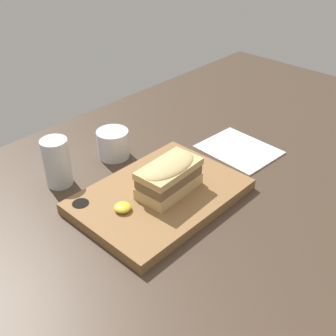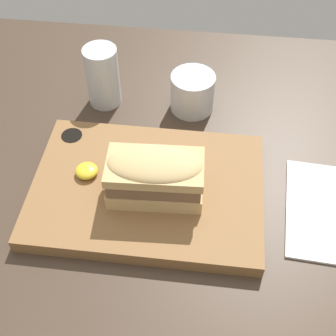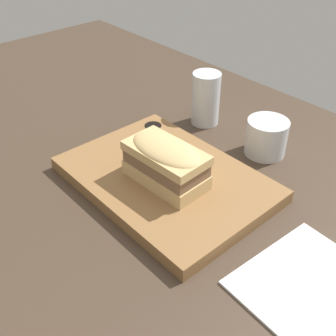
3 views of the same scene
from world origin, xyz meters
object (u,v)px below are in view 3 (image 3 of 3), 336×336
Objects in this scene: serving_board at (166,179)px; napkin at (307,284)px; water_glass at (206,102)px; wine_glass at (266,139)px; sandwich at (166,161)px.

serving_board reaches higher than napkin.
water_glass is 1.43× the size of wine_glass.
napkin is at bearing -41.96° from wine_glass.
water_glass reaches higher than wine_glass.
napkin is (29.19, -0.27, -1.02)cm from serving_board.
sandwich reaches higher than serving_board.
water_glass is (-11.02, 21.15, 3.72)cm from serving_board.
water_glass is 16.39cm from wine_glass.
water_glass is (-12.60, 22.47, -1.54)cm from sandwich.
wine_glass is (5.28, 21.23, 1.98)cm from serving_board.
sandwich is 0.74× the size of napkin.
serving_board is 3.12× the size of water_glass.
napkin is (40.21, -21.42, -4.73)cm from water_glass.
wine_glass is (3.70, 22.55, -3.28)cm from sandwich.
sandwich is at bearing -99.33° from wine_glass.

